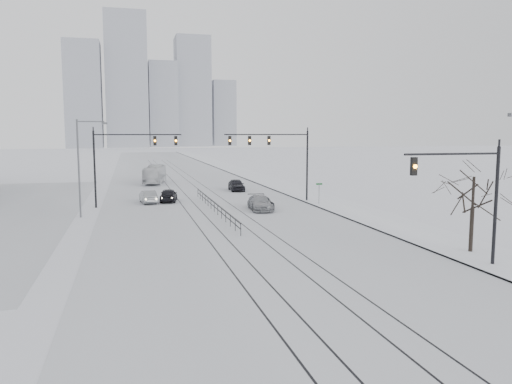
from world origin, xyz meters
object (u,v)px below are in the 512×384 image
sedan_nb_right (260,203)px  box_truck (155,174)px  sedan_nb_front (261,203)px  sedan_sb_inner (169,195)px  sedan_sb_outer (148,197)px  bare_tree (474,185)px  sedan_nb_far (236,185)px  traffic_mast_near (473,190)px

sedan_nb_right → box_truck: 31.67m
sedan_nb_front → box_truck: 31.30m
sedan_sb_inner → sedan_nb_front: bearing=145.7°
sedan_sb_outer → box_truck: 22.33m
sedan_nb_right → box_truck: box_truck is taller
bare_tree → sedan_sb_outer: 35.19m
bare_tree → sedan_sb_outer: (-19.28, 29.19, -3.78)m
sedan_sb_inner → sedan_nb_far: sedan_nb_far is taller
traffic_mast_near → bare_tree: traffic_mast_near is taller
traffic_mast_near → sedan_nb_right: (-6.11, 24.04, -3.84)m
sedan_nb_right → box_truck: (-8.87, 30.40, 0.66)m
traffic_mast_near → sedan_nb_front: traffic_mast_near is taller
box_truck → sedan_nb_far: bearing=138.6°
sedan_nb_right → sedan_nb_far: sedan_nb_far is taller
bare_tree → box_truck: size_ratio=0.61×
traffic_mast_near → sedan_nb_far: size_ratio=1.52×
traffic_mast_near → sedan_sb_outer: size_ratio=1.63×
traffic_mast_near → sedan_sb_inner: size_ratio=1.58×
sedan_sb_outer → box_truck: (1.88, 22.24, 0.68)m
sedan_sb_inner → box_truck: size_ratio=0.44×
traffic_mast_near → bare_tree: size_ratio=1.15×
sedan_sb_inner → box_truck: box_truck is taller
traffic_mast_near → sedan_sb_outer: bearing=117.6°
traffic_mast_near → sedan_sb_inner: traffic_mast_near is taller
traffic_mast_near → sedan_nb_front: bearing=103.4°
sedan_nb_front → sedan_nb_far: size_ratio=1.04×
bare_tree → traffic_mast_near: bearing=-128.8°
sedan_nb_front → sedan_nb_right: (-0.26, -0.47, 0.06)m
sedan_sb_outer → sedan_nb_far: size_ratio=0.93×
traffic_mast_near → sedan_nb_far: traffic_mast_near is taller
sedan_sb_outer → sedan_nb_far: sedan_nb_far is taller
sedan_nb_front → sedan_nb_right: bearing=-112.0°
sedan_nb_far → box_truck: 16.51m
sedan_sb_outer → sedan_nb_far: 15.16m
sedan_nb_far → sedan_nb_front: bearing=-90.5°
traffic_mast_near → bare_tree: (2.41, 3.00, -0.07)m
bare_tree → sedan_sb_inner: (-16.98, 29.76, -3.74)m
sedan_sb_inner → box_truck: (-0.42, 21.68, 0.64)m
sedan_sb_inner → sedan_nb_front: (8.71, -8.25, -0.09)m
sedan_nb_far → box_truck: box_truck is taller
bare_tree → sedan_nb_far: bare_tree is taller
sedan_sb_inner → sedan_sb_outer: size_ratio=1.03×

